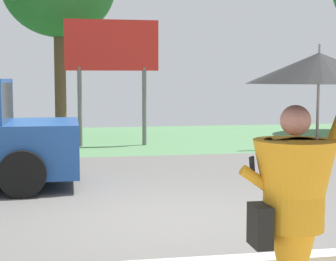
{
  "coord_description": "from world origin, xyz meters",
  "views": [
    {
      "loc": [
        -1.35,
        -7.09,
        1.89
      ],
      "look_at": [
        0.12,
        1.0,
        1.1
      ],
      "focal_mm": 58.36,
      "sensor_mm": 36.0,
      "label": 1
    }
  ],
  "objects": [
    {
      "name": "roadside_billboard",
      "position": [
        -0.16,
        8.19,
        2.55
      ],
      "size": [
        2.6,
        0.12,
        3.5
      ],
      "color": "slate",
      "rests_on": "ground_plane"
    },
    {
      "name": "monk_pedestrian",
      "position": [
        0.28,
        -3.44,
        1.12
      ],
      "size": [
        1.1,
        1.04,
        2.13
      ],
      "rotation": [
        0.0,
        0.0,
        0.17
      ],
      "color": "orange",
      "rests_on": "ground_plane"
    },
    {
      "name": "ground_plane",
      "position": [
        0.0,
        2.95,
        -0.05
      ],
      "size": [
        40.0,
        22.0,
        0.2
      ],
      "color": "#565451"
    }
  ]
}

